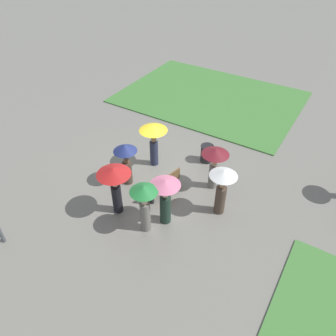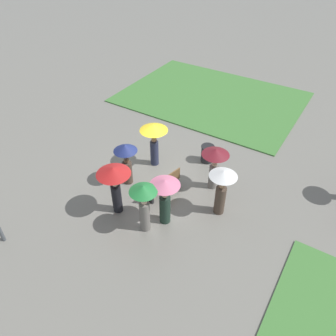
# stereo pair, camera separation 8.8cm
# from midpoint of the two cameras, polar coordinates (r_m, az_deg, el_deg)

# --- Properties ---
(ground_plane) EXTENTS (90.00, 90.00, 0.00)m
(ground_plane) POSITION_cam_midpoint_polar(r_m,az_deg,el_deg) (13.78, -2.40, -1.12)
(ground_plane) COLOR slate
(lawn_patch_near) EXTENTS (7.43, 9.99, 0.06)m
(lawn_patch_near) POSITION_cam_midpoint_polar(r_m,az_deg,el_deg) (19.85, 7.20, 12.17)
(lawn_patch_near) COLOR #427A38
(lawn_patch_near) RESTS_ON ground_plane
(park_bench) EXTENTS (1.62, 0.73, 0.90)m
(park_bench) POSITION_cam_midpoint_polar(r_m,az_deg,el_deg) (12.60, -0.97, -2.89)
(park_bench) COLOR brown
(park_bench) RESTS_ON ground_plane
(trash_bin) EXTENTS (0.58, 0.58, 0.78)m
(trash_bin) POSITION_cam_midpoint_polar(r_m,az_deg,el_deg) (14.37, 6.60, 2.55)
(trash_bin) COLOR #232326
(trash_bin) RESTS_ON ground_plane
(crowd_person_maroon) EXTENTS (1.05, 1.05, 1.84)m
(crowd_person_maroon) POSITION_cam_midpoint_polar(r_m,az_deg,el_deg) (12.49, 7.94, 1.37)
(crowd_person_maroon) COLOR slate
(crowd_person_maroon) RESTS_ON ground_plane
(crowd_person_red) EXTENTS (1.20, 1.20, 2.01)m
(crowd_person_red) POSITION_cam_midpoint_polar(r_m,az_deg,el_deg) (11.37, -9.52, -1.98)
(crowd_person_red) COLOR black
(crowd_person_red) RESTS_ON ground_plane
(crowd_person_pink) EXTENTS (1.04, 1.04, 1.90)m
(crowd_person_pink) POSITION_cam_midpoint_polar(r_m,az_deg,el_deg) (11.01, -0.71, -4.73)
(crowd_person_pink) COLOR #1E3328
(crowd_person_pink) RESTS_ON ground_plane
(crowd_person_navy) EXTENTS (0.92, 0.92, 1.83)m
(crowd_person_navy) POSITION_cam_midpoint_polar(r_m,az_deg,el_deg) (12.74, -7.53, 1.72)
(crowd_person_navy) COLOR #47382D
(crowd_person_navy) RESTS_ON ground_plane
(crowd_person_yellow) EXTENTS (1.17, 1.17, 1.96)m
(crowd_person_yellow) POSITION_cam_midpoint_polar(r_m,az_deg,el_deg) (13.52, -2.73, 5.65)
(crowd_person_yellow) COLOR #282D47
(crowd_person_yellow) RESTS_ON ground_plane
(crowd_person_white) EXTENTS (0.98, 0.98, 1.93)m
(crowd_person_white) POSITION_cam_midpoint_polar(r_m,az_deg,el_deg) (11.49, 9.18, -3.06)
(crowd_person_white) COLOR #47382D
(crowd_person_white) RESTS_ON ground_plane
(crowd_person_green) EXTENTS (0.93, 0.93, 1.99)m
(crowd_person_green) POSITION_cam_midpoint_polar(r_m,az_deg,el_deg) (10.72, -4.37, -5.75)
(crowd_person_green) COLOR slate
(crowd_person_green) RESTS_ON ground_plane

